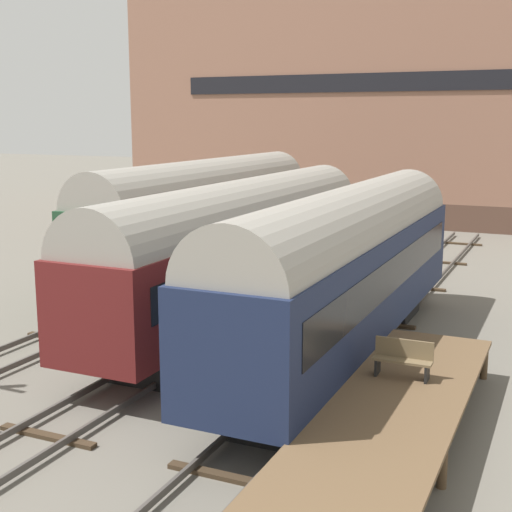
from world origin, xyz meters
TOP-DOWN VIEW (x-y plane):
  - ground_plane at (0.00, 0.00)m, footprint 200.00×200.00m
  - track_middle at (0.00, 0.00)m, footprint 2.60×60.00m
  - track_right at (4.55, 0.00)m, footprint 2.60×60.00m
  - train_car_navy at (4.55, 5.05)m, footprint 2.86×16.36m
  - train_car_green at (-4.55, 13.19)m, footprint 3.00×17.11m
  - train_car_maroon at (0.00, 7.42)m, footprint 2.91×17.84m
  - station_platform at (7.30, -1.55)m, footprint 2.87×13.48m
  - bench at (7.10, 1.39)m, footprint 1.40×0.40m
  - warehouse_building at (-3.28, 38.08)m, footprint 35.52×12.58m

SIDE VIEW (x-z plane):
  - ground_plane at x=0.00m, z-range 0.00..0.00m
  - track_middle at x=0.00m, z-range 0.01..0.27m
  - track_right at x=4.55m, z-range 0.01..0.27m
  - station_platform at x=7.30m, z-range 0.46..1.53m
  - bench at x=7.10m, z-range 1.10..2.01m
  - train_car_maroon at x=0.00m, z-range 0.36..5.46m
  - train_car_navy at x=4.55m, z-range 0.38..5.60m
  - train_car_green at x=-4.55m, z-range 0.38..5.78m
  - warehouse_building at x=-3.28m, z-range 0.00..17.26m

